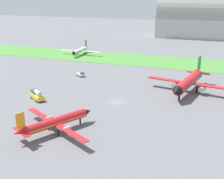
% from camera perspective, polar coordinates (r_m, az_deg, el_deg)
% --- Properties ---
extents(ground_plane, '(600.00, 600.00, 0.00)m').
position_cam_1_polar(ground_plane, '(92.82, 1.12, -2.38)').
color(ground_plane, slate).
extents(grass_taxiway_strip, '(360.00, 28.00, 0.08)m').
position_cam_1_polar(grass_taxiway_strip, '(149.80, 8.86, 5.41)').
color(grass_taxiway_strip, '#478438').
rests_on(grass_taxiway_strip, ground_plane).
extents(airplane_midfield_jet, '(29.66, 29.24, 10.54)m').
position_cam_1_polar(airplane_midfield_jet, '(103.97, 14.70, 1.49)').
color(airplane_midfield_jet, red).
rests_on(airplane_midfield_jet, ground_plane).
extents(airplane_foreground_turboprop, '(23.10, 20.11, 7.60)m').
position_cam_1_polar(airplane_foreground_turboprop, '(73.32, -10.93, -6.17)').
color(airplane_foreground_turboprop, red).
rests_on(airplane_foreground_turboprop, ground_plane).
extents(airplane_taxiing_turboprop, '(23.51, 20.11, 7.04)m').
position_cam_1_polar(airplane_taxiing_turboprop, '(164.16, -6.21, 7.54)').
color(airplane_taxiing_turboprop, white).
rests_on(airplane_taxiing_turboprop, ground_plane).
extents(fuel_truck_near_gate, '(6.71, 5.68, 3.29)m').
position_cam_1_polar(fuel_truck_near_gate, '(97.14, -14.32, -1.02)').
color(fuel_truck_near_gate, yellow).
rests_on(fuel_truck_near_gate, ground_plane).
extents(pushback_tug_midfield, '(4.01, 3.45, 1.95)m').
position_cam_1_polar(pushback_tug_midfield, '(121.41, -6.06, 2.95)').
color(pushback_tug_midfield, white).
rests_on(pushback_tug_midfield, ground_plane).
extents(hangar_distant, '(65.44, 29.27, 34.66)m').
position_cam_1_polar(hangar_distant, '(238.25, 17.04, 13.42)').
color(hangar_distant, '#BCB7B2').
rests_on(hangar_distant, ground_plane).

